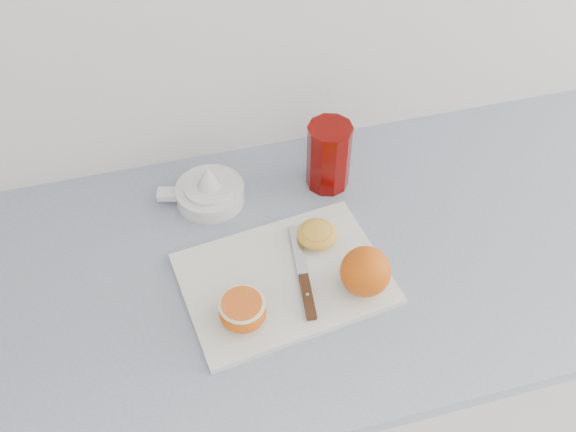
{
  "coord_description": "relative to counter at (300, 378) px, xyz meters",
  "views": [
    {
      "loc": [
        -0.42,
        1.04,
        1.77
      ],
      "look_at": [
        -0.24,
        1.74,
        0.96
      ],
      "focal_mm": 40.0,
      "sensor_mm": 36.0,
      "label": 1
    }
  ],
  "objects": [
    {
      "name": "counter",
      "position": [
        0.0,
        0.0,
        0.0
      ],
      "size": [
        2.61,
        0.64,
        0.89
      ],
      "color": "silver",
      "rests_on": "ground"
    },
    {
      "name": "half_orange",
      "position": [
        -0.13,
        -0.11,
        0.48
      ],
      "size": [
        0.08,
        0.08,
        0.05
      ],
      "color": "#EC4B09",
      "rests_on": "cutting_board"
    },
    {
      "name": "citrus_juicer",
      "position": [
        -0.13,
        0.18,
        0.47
      ],
      "size": [
        0.16,
        0.13,
        0.09
      ],
      "color": "white",
      "rests_on": "counter"
    },
    {
      "name": "whole_orange",
      "position": [
        0.08,
        -0.1,
        0.5
      ],
      "size": [
        0.08,
        0.08,
        0.08
      ],
      "color": "#EC4B09",
      "rests_on": "cutting_board"
    },
    {
      "name": "cutting_board",
      "position": [
        -0.04,
        -0.04,
        0.45
      ],
      "size": [
        0.36,
        0.28,
        0.01
      ],
      "primitive_type": "cube",
      "rotation": [
        0.0,
        0.0,
        0.13
      ],
      "color": "silver",
      "rests_on": "counter"
    },
    {
      "name": "squeezed_shell",
      "position": [
        0.03,
        0.02,
        0.47
      ],
      "size": [
        0.07,
        0.07,
        0.03
      ],
      "color": "gold",
      "rests_on": "cutting_board"
    },
    {
      "name": "red_tumbler",
      "position": [
        0.09,
        0.16,
        0.51
      ],
      "size": [
        0.08,
        0.08,
        0.14
      ],
      "color": "#670402",
      "rests_on": "counter"
    },
    {
      "name": "paring_knife",
      "position": [
        -0.02,
        -0.08,
        0.46
      ],
      "size": [
        0.04,
        0.2,
        0.01
      ],
      "color": "#442711",
      "rests_on": "cutting_board"
    }
  ]
}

